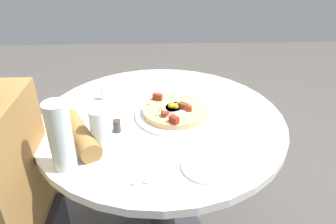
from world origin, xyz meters
TOP-DOWN VIEW (x-y plane):
  - dining_table at (0.00, 0.00)m, footprint 0.95×0.95m
  - person_seated at (0.28, -0.52)m, footprint 0.46×0.48m
  - pizza_plate at (-0.01, 0.05)m, footprint 0.31×0.31m
  - breakfast_pizza at (-0.01, 0.05)m, footprint 0.25×0.25m
  - bread_plate at (0.30, 0.14)m, footprint 0.16×0.16m
  - napkin at (0.28, -0.07)m, footprint 0.18×0.16m
  - fork at (0.29, -0.09)m, footprint 0.18×0.03m
  - knife at (0.28, -0.06)m, footprint 0.18×0.03m
  - water_glass at (0.18, -0.20)m, footprint 0.07×0.07m
  - water_bottle at (0.28, -0.30)m, footprint 0.07×0.07m
  - salt_shaker at (-0.16, -0.24)m, footprint 0.03×0.03m
  - pepper_shaker at (0.09, -0.16)m, footprint 0.03×0.03m

SIDE VIEW (x-z plane):
  - person_seated at x=0.28m, z-range -0.06..1.07m
  - dining_table at x=0.00m, z-range 0.19..0.90m
  - napkin at x=0.28m, z-range 0.71..0.71m
  - bread_plate at x=0.30m, z-range 0.71..0.72m
  - pizza_plate at x=-0.01m, z-range 0.71..0.72m
  - fork at x=0.29m, z-range 0.71..0.72m
  - knife at x=0.28m, z-range 0.71..0.72m
  - pepper_shaker at x=0.09m, z-range 0.71..0.76m
  - breakfast_pizza at x=-0.01m, z-range 0.71..0.76m
  - salt_shaker at x=-0.16m, z-range 0.71..0.77m
  - water_glass at x=0.18m, z-range 0.71..0.85m
  - water_bottle at x=0.28m, z-range 0.71..0.93m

